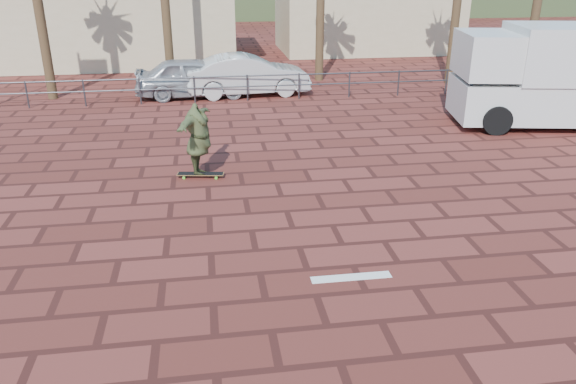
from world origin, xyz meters
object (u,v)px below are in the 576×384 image
object	(u,v)px
longboard	(201,174)
skateboarder	(198,139)
campervan	(557,74)
car_silver	(194,77)
car_white	(248,75)

from	to	relation	value
longboard	skateboarder	distance (m)	0.91
campervan	car_silver	size ratio (longest dim) A/B	1.43
campervan	car_white	distance (m)	11.10
skateboarder	campervan	size ratio (longest dim) A/B	0.34
car_silver	car_white	size ratio (longest dim) A/B	0.94
car_silver	campervan	bearing A→B (deg)	-118.45
skateboarder	car_silver	size ratio (longest dim) A/B	0.48
car_white	longboard	bearing A→B (deg)	163.82
longboard	car_white	size ratio (longest dim) A/B	0.25
longboard	skateboarder	xyz separation A→B (m)	(0.00, -0.00, 0.91)
campervan	car_white	world-z (taller)	campervan
longboard	campervan	world-z (taller)	campervan
campervan	car_white	size ratio (longest dim) A/B	1.34
campervan	car_silver	xyz separation A→B (m)	(-11.52, 5.81, -0.90)
longboard	car_silver	size ratio (longest dim) A/B	0.26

